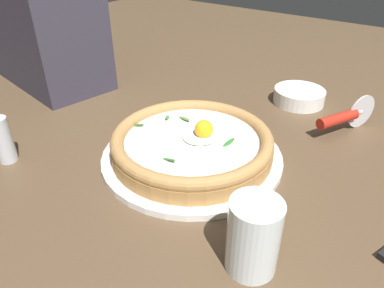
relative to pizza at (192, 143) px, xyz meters
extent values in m
cube|color=brown|center=(0.02, 0.03, -0.05)|extent=(2.40, 2.40, 0.03)
cylinder|color=white|center=(0.00, 0.00, -0.03)|extent=(0.32, 0.32, 0.01)
cylinder|color=#AF7D44|center=(0.00, 0.00, -0.01)|extent=(0.29, 0.29, 0.03)
torus|color=#AC7D47|center=(0.00, 0.00, 0.01)|extent=(0.29, 0.29, 0.02)
cylinder|color=silver|center=(0.00, 0.00, 0.01)|extent=(0.24, 0.24, 0.00)
ellipsoid|color=white|center=(0.02, -0.01, 0.01)|extent=(0.07, 0.06, 0.01)
sphere|color=yellow|center=(0.02, -0.01, 0.02)|extent=(0.03, 0.03, 0.03)
ellipsoid|color=#538740|center=(0.05, 0.05, 0.01)|extent=(0.02, 0.03, 0.01)
ellipsoid|color=#3B843E|center=(0.03, 0.09, 0.01)|extent=(0.02, 0.02, 0.01)
ellipsoid|color=#33722D|center=(-0.08, -0.01, 0.01)|extent=(0.01, 0.03, 0.01)
ellipsoid|color=#246D25|center=(0.03, -0.06, 0.01)|extent=(0.03, 0.01, 0.01)
ellipsoid|color=#2E6320|center=(-0.02, 0.11, 0.01)|extent=(0.02, 0.02, 0.01)
cylinder|color=white|center=(0.34, -0.06, -0.02)|extent=(0.12, 0.12, 0.03)
cylinder|color=silver|center=(0.30, -0.21, 0.00)|extent=(0.07, 0.03, 0.07)
cylinder|color=silver|center=(0.29, -0.20, 0.00)|extent=(0.02, 0.02, 0.01)
cylinder|color=red|center=(0.24, -0.18, 0.00)|extent=(0.10, 0.06, 0.02)
cylinder|color=silver|center=(-0.15, -0.20, 0.02)|extent=(0.06, 0.06, 0.10)
cylinder|color=#E4D382|center=(-0.15, -0.20, -0.02)|extent=(0.06, 0.06, 0.04)
cylinder|color=silver|center=(-0.20, 0.26, 0.01)|extent=(0.03, 0.03, 0.08)
camera|label=1|loc=(-0.43, -0.32, 0.33)|focal=33.63mm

